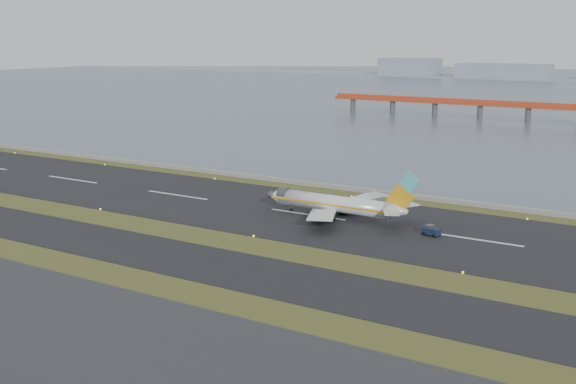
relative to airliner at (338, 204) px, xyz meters
name	(u,v)px	position (x,y,z in m)	size (l,w,h in m)	color
ground	(232,246)	(-7.54, -30.54, -3.46)	(1000.00, 1000.00, 0.00)	#3B4C1B
taxiway_strip	(194,261)	(-7.54, -42.54, -3.41)	(1000.00, 18.00, 0.10)	black
runway_strip	(308,215)	(-7.54, -0.54, -3.41)	(1000.00, 45.00, 0.10)	black
seawall	(364,190)	(-7.54, 29.46, -2.96)	(1000.00, 2.50, 1.00)	gray
airliner	(338,204)	(0.00, 0.00, 0.00)	(38.52, 32.89, 12.80)	white
pushback_tug	(431,231)	(23.64, -2.52, -2.34)	(3.97, 2.83, 2.31)	#131E36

